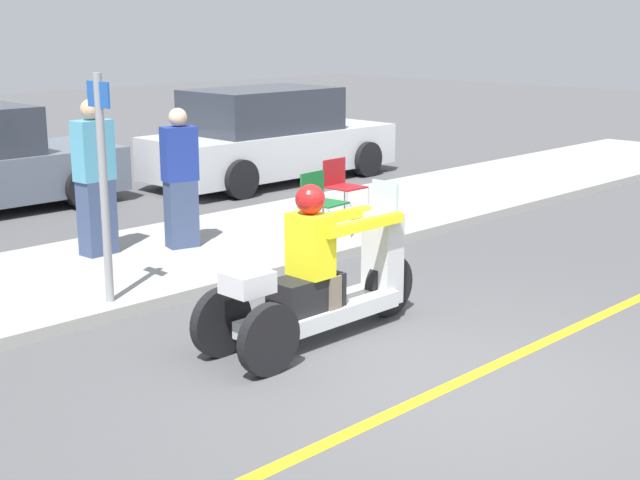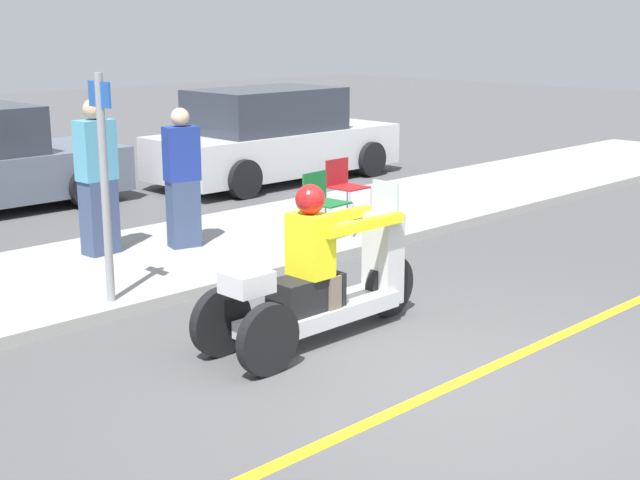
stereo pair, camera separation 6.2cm
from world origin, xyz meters
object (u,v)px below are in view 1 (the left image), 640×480
object	(u,v)px
spectator_near_curb	(95,181)
street_sign	(103,180)
spectator_end_of_line	(180,181)
parked_car_lot_left	(269,138)
motorcycle_trike	(320,285)
folding_chair_curbside	(320,198)
folding_chair_set_back	(341,182)

from	to	relation	value
spectator_near_curb	street_sign	distance (m)	1.92
spectator_end_of_line	parked_car_lot_left	bearing A→B (deg)	36.68
motorcycle_trike	parked_car_lot_left	bearing A→B (deg)	51.29
spectator_near_curb	folding_chair_curbside	size ratio (longest dim) A/B	2.20
spectator_near_curb	folding_chair_curbside	xyz separation A→B (m)	(2.43, -1.23, -0.37)
parked_car_lot_left	street_sign	distance (m)	7.52
folding_chair_curbside	spectator_end_of_line	bearing A→B (deg)	151.60
spectator_near_curb	spectator_end_of_line	bearing A→B (deg)	-24.11
parked_car_lot_left	street_sign	size ratio (longest dim) A/B	2.11
motorcycle_trike	parked_car_lot_left	distance (m)	8.20
street_sign	motorcycle_trike	bearing A→B (deg)	-64.79
spectator_end_of_line	folding_chair_set_back	xyz separation A→B (m)	(2.50, -0.26, -0.30)
motorcycle_trike	folding_chair_set_back	size ratio (longest dim) A/B	2.95
motorcycle_trike	folding_chair_curbside	world-z (taller)	motorcycle_trike
motorcycle_trike	spectator_end_of_line	world-z (taller)	spectator_end_of_line
motorcycle_trike	folding_chair_curbside	size ratio (longest dim) A/B	2.95
spectator_near_curb	parked_car_lot_left	bearing A→B (deg)	28.17
parked_car_lot_left	folding_chair_set_back	bearing A→B (deg)	-117.08
spectator_near_curb	parked_car_lot_left	size ratio (longest dim) A/B	0.39
motorcycle_trike	folding_chair_curbside	xyz separation A→B (m)	(2.40, 2.40, 0.12)
folding_chair_set_back	motorcycle_trike	bearing A→B (deg)	-138.63
spectator_near_curb	street_sign	xyz separation A→B (m)	(-0.90, -1.67, 0.33)
spectator_end_of_line	folding_chair_set_back	world-z (taller)	spectator_end_of_line
folding_chair_set_back	spectator_near_curb	bearing A→B (deg)	169.01
folding_chair_curbside	street_sign	world-z (taller)	street_sign
motorcycle_trike	parked_car_lot_left	world-z (taller)	parked_car_lot_left
spectator_near_curb	folding_chair_curbside	bearing A→B (deg)	-26.84
folding_chair_set_back	folding_chair_curbside	bearing A→B (deg)	-149.77
spectator_near_curb	parked_car_lot_left	world-z (taller)	spectator_near_curb
folding_chair_set_back	street_sign	distance (m)	4.47
spectator_end_of_line	folding_chair_curbside	size ratio (longest dim) A/B	2.04
street_sign	parked_car_lot_left	bearing A→B (deg)	36.18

